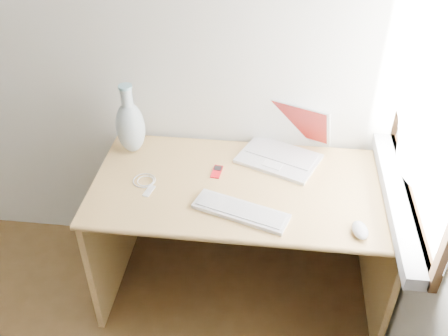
# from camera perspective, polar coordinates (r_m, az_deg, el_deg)

# --- Properties ---
(back_wall) EXTENTS (3.50, 0.04, 2.60)m
(back_wall) POSITION_cam_1_polar(r_m,az_deg,el_deg) (2.58, -20.89, 15.07)
(back_wall) COLOR silver
(back_wall) RESTS_ON floor
(window) EXTENTS (0.11, 0.99, 1.10)m
(window) POSITION_cam_1_polar(r_m,az_deg,el_deg) (2.00, 22.71, 7.56)
(window) COLOR white
(window) RESTS_ON right_wall
(desk) EXTENTS (1.39, 0.69, 0.73)m
(desk) POSITION_cam_1_polar(r_m,az_deg,el_deg) (2.48, 2.35, -4.49)
(desk) COLOR tan
(desk) RESTS_ON floor
(laptop) EXTENTS (0.44, 0.43, 0.25)m
(laptop) POSITION_cam_1_polar(r_m,az_deg,el_deg) (2.45, 6.37, 2.65)
(laptop) COLOR white
(laptop) RESTS_ON desk
(external_keyboard) EXTENTS (0.43, 0.25, 0.02)m
(external_keyboard) POSITION_cam_1_polar(r_m,az_deg,el_deg) (2.13, 1.92, -4.92)
(external_keyboard) COLOR white
(external_keyboard) RESTS_ON desk
(mouse) EXTENTS (0.08, 0.12, 0.04)m
(mouse) POSITION_cam_1_polar(r_m,az_deg,el_deg) (2.11, 15.29, -6.85)
(mouse) COLOR white
(mouse) RESTS_ON desk
(ipod) EXTENTS (0.05, 0.10, 0.01)m
(ipod) POSITION_cam_1_polar(r_m,az_deg,el_deg) (2.35, -0.83, -0.42)
(ipod) COLOR #AB0B15
(ipod) RESTS_ON desk
(cable_coil) EXTENTS (0.12, 0.12, 0.01)m
(cable_coil) POSITION_cam_1_polar(r_m,az_deg,el_deg) (2.33, -9.10, -1.41)
(cable_coil) COLOR white
(cable_coil) RESTS_ON desk
(remote) EXTENTS (0.05, 0.08, 0.01)m
(remote) POSITION_cam_1_polar(r_m,az_deg,el_deg) (2.27, -8.57, -2.61)
(remote) COLOR white
(remote) RESTS_ON desk
(vase) EXTENTS (0.14, 0.14, 0.36)m
(vase) POSITION_cam_1_polar(r_m,az_deg,el_deg) (2.46, -10.67, 4.81)
(vase) COLOR silver
(vase) RESTS_ON desk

